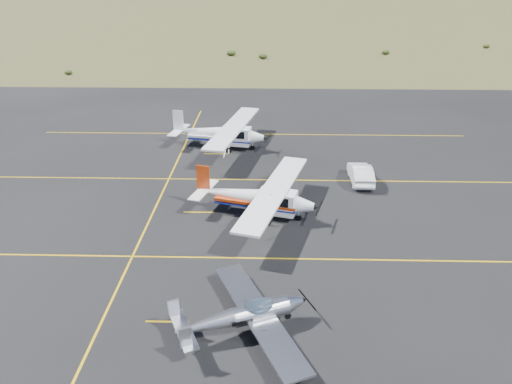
% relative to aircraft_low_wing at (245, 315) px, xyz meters
% --- Properties ---
extents(ground, '(1600.00, 1600.00, 0.00)m').
position_rel_aircraft_low_wing_xyz_m(ground, '(-0.62, 4.00, -0.87)').
color(ground, '#383D1C').
rests_on(ground, ground).
extents(apron, '(72.00, 72.00, 0.02)m').
position_rel_aircraft_low_wing_xyz_m(apron, '(-0.62, 11.00, -0.87)').
color(apron, black).
rests_on(apron, ground).
extents(aircraft_low_wing, '(6.27, 8.14, 1.82)m').
position_rel_aircraft_low_wing_xyz_m(aircraft_low_wing, '(0.00, 0.00, 0.00)').
color(aircraft_low_wing, '#B8BABF').
rests_on(aircraft_low_wing, apron).
extents(aircraft_cessna, '(7.91, 11.83, 3.01)m').
position_rel_aircraft_low_wing_xyz_m(aircraft_cessna, '(0.18, 11.25, 0.47)').
color(aircraft_cessna, white).
rests_on(aircraft_cessna, apron).
extents(aircraft_plain, '(7.82, 12.49, 3.15)m').
position_rel_aircraft_low_wing_xyz_m(aircraft_plain, '(-3.36, 24.11, 0.53)').
color(aircraft_plain, white).
rests_on(aircraft_plain, apron).
extents(sedan, '(1.47, 4.18, 1.38)m').
position_rel_aircraft_low_wing_xyz_m(sedan, '(7.80, 16.83, -0.17)').
color(sedan, white).
rests_on(sedan, apron).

